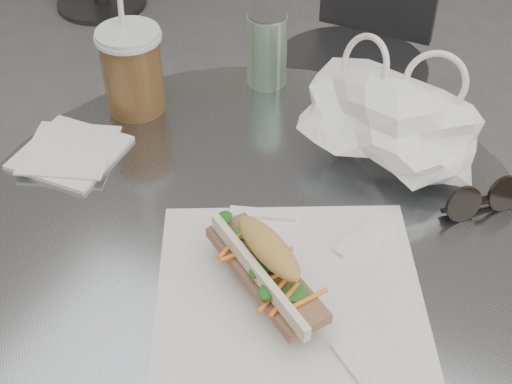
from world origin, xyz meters
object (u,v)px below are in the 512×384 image
at_px(iced_coffee, 132,69).
at_px(cafe_table, 251,346).
at_px(banh_mi, 267,267).
at_px(chair_far, 351,102).
at_px(drink_can, 267,49).
at_px(sunglasses, 482,200).

bearing_deg(iced_coffee, cafe_table, -28.51).
height_order(banh_mi, iced_coffee, iced_coffee).
height_order(chair_far, drink_can, drink_can).
height_order(cafe_table, drink_can, drink_can).
xyz_separation_m(cafe_table, sunglasses, (0.27, 0.15, 0.29)).
distance_m(cafe_table, banh_mi, 0.34).
bearing_deg(cafe_table, iced_coffee, 151.49).
xyz_separation_m(chair_far, drink_can, (0.04, -0.59, 0.48)).
distance_m(chair_far, sunglasses, 0.97).
bearing_deg(chair_far, drink_can, 92.68).
height_order(chair_far, banh_mi, banh_mi).
bearing_deg(iced_coffee, drink_can, 46.10).
bearing_deg(banh_mi, cafe_table, 158.39).
relative_size(chair_far, banh_mi, 2.99).
bearing_deg(iced_coffee, banh_mi, -35.60).
bearing_deg(banh_mi, chair_far, 135.77).
xyz_separation_m(iced_coffee, drink_can, (0.15, 0.16, -0.01)).
xyz_separation_m(chair_far, sunglasses, (0.43, -0.75, 0.43)).
relative_size(cafe_table, chair_far, 1.05).
relative_size(iced_coffee, drink_can, 2.32).
bearing_deg(chair_far, iced_coffee, 80.47).
bearing_deg(drink_can, banh_mi, -64.14).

